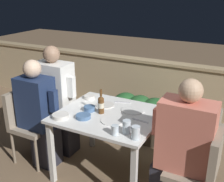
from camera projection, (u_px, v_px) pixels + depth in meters
ground_plane at (109, 173)px, 3.06m from camera, size 16.00×16.00×0.00m
parapet_wall at (157, 91)px, 4.14m from camera, size 9.00×0.18×0.91m
dining_table at (109, 121)px, 2.84m from camera, size 1.00×0.87×0.71m
planter_hedge at (138, 114)px, 3.67m from camera, size 0.74×0.47×0.58m
chair_left_near at (27, 118)px, 3.15m from camera, size 0.41×0.41×0.84m
person_navy_jumper at (39, 114)px, 3.04m from camera, size 0.47×0.26×1.21m
chair_left_far at (46, 108)px, 3.41m from camera, size 0.41×0.41×0.84m
person_white_polo at (57, 101)px, 3.28m from camera, size 0.50×0.26×1.29m
chair_right_near at (202, 166)px, 2.32m from camera, size 0.41×0.41×0.84m
person_coral_top at (181, 149)px, 2.36m from camera, size 0.51×0.26×1.25m
chair_right_far at (202, 146)px, 2.61m from camera, size 0.41×0.41×0.84m
beer_bottle at (101, 104)px, 2.79m from camera, size 0.06×0.06×0.25m
plate_0 at (112, 121)px, 2.65m from camera, size 0.22×0.22×0.01m
plate_1 at (105, 105)px, 3.00m from camera, size 0.19×0.19×0.01m
plate_2 at (133, 110)px, 2.87m from camera, size 0.23×0.23×0.01m
bowl_0 at (61, 116)px, 2.71m from camera, size 0.17×0.17×0.04m
bowl_1 at (90, 108)px, 2.86m from camera, size 0.12×0.12×0.05m
bowl_2 at (83, 116)px, 2.71m from camera, size 0.15×0.15×0.04m
bowl_3 at (89, 97)px, 3.17m from camera, size 0.12×0.12×0.04m
glass_cup_0 at (136, 133)px, 2.33m from camera, size 0.07×0.07×0.12m
glass_cup_1 at (115, 130)px, 2.39m from camera, size 0.06×0.06×0.09m
glass_cup_2 at (127, 127)px, 2.42m from camera, size 0.07×0.07×0.12m
fork_0 at (122, 102)px, 3.07m from camera, size 0.17×0.07×0.01m
fork_1 at (140, 121)px, 2.65m from camera, size 0.17×0.04×0.01m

